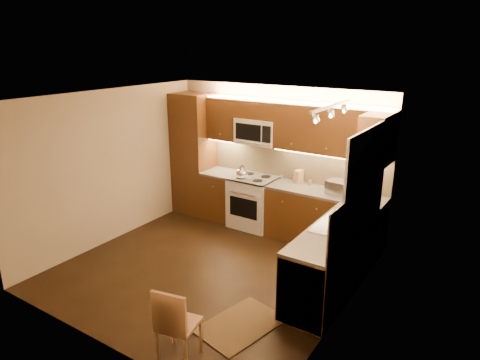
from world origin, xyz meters
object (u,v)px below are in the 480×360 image
Objects in this scene: soap_bottle at (366,214)px; knife_block at (299,176)px; kettle at (242,172)px; sink at (339,220)px; toaster_oven at (339,187)px; dining_chair at (179,322)px; stove at (253,202)px; microwave at (258,131)px.

knife_block is at bearing 165.70° from soap_bottle.
kettle reaches higher than soap_bottle.
sink is at bearing -27.39° from kettle.
toaster_oven is 1.03m from soap_bottle.
soap_bottle is 0.19× the size of dining_chair.
stove is at bearing 46.71° from kettle.
sink is 1.23m from toaster_oven.
kettle is 1.46× the size of soap_bottle.
microwave is 0.88× the size of sink.
stove is at bearing -172.62° from toaster_oven.
microwave reaches higher than stove.
stove is 0.97m from knife_block.
knife_block is (-0.79, 0.19, -0.00)m from toaster_oven.
dining_chair is at bearing -74.76° from knife_block.
microwave reaches higher than knife_block.
microwave is 1.72m from toaster_oven.
kettle is (-0.14, -0.30, -0.68)m from microwave.
knife_block reaches higher than dining_chair.
stove is 3.84× the size of kettle.
microwave is 3.91m from dining_chair.
soap_bottle is at bearing 57.51° from sink.
stove reaches higher than dining_chair.
stove is at bearing -90.00° from microwave.
stove is at bearing 150.64° from sink.
knife_block reaches higher than soap_bottle.
microwave reaches higher than kettle.
dining_chair is (1.15, -3.51, -1.29)m from microwave.
microwave is at bearing 96.89° from dining_chair.
microwave is at bearing 61.82° from kettle.
stove is 1.66m from toaster_oven.
knife_block is 1.76m from soap_bottle.
knife_block is at bearing 84.79° from dining_chair.
toaster_oven is 1.69× the size of knife_block.
stove is 5.60× the size of soap_bottle.
microwave is 2.48m from sink.
knife_block is (0.77, 0.22, 0.55)m from stove.
dining_chair is (-0.41, -3.40, -0.58)m from toaster_oven.
microwave reaches higher than soap_bottle.
sink is 2.35m from kettle.
kettle reaches higher than knife_block.
kettle is at bearing 100.66° from dining_chair.
soap_bottle is (2.24, -0.75, 0.52)m from stove.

